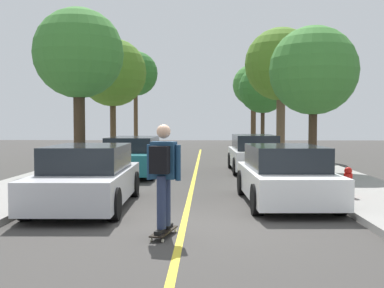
% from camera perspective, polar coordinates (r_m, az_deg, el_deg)
% --- Properties ---
extents(ground, '(80.00, 80.00, 0.00)m').
position_cam_1_polar(ground, '(8.60, -1.09, -10.01)').
color(ground, '#3D3A38').
extents(center_line, '(0.12, 39.20, 0.01)m').
position_cam_1_polar(center_line, '(12.53, -0.15, -5.97)').
color(center_line, gold).
rests_on(center_line, ground).
extents(parked_car_left_nearest, '(2.00, 4.34, 1.37)m').
position_cam_1_polar(parked_car_left_nearest, '(10.69, -12.64, -3.96)').
color(parked_car_left_nearest, '#B7B7BC').
rests_on(parked_car_left_nearest, ground).
extents(parked_car_left_near, '(1.91, 4.67, 1.35)m').
position_cam_1_polar(parked_car_left_near, '(16.88, -7.25, -1.46)').
color(parked_car_left_near, '#196066').
rests_on(parked_car_left_near, ground).
extents(parked_car_right_nearest, '(2.01, 4.12, 1.35)m').
position_cam_1_polar(parked_car_right_nearest, '(11.02, 11.27, -3.78)').
color(parked_car_right_nearest, white).
rests_on(parked_car_right_nearest, ground).
extents(parked_car_right_near, '(1.87, 4.07, 1.40)m').
position_cam_1_polar(parked_car_right_near, '(17.95, 7.60, -1.14)').
color(parked_car_right_near, white).
rests_on(parked_car_right_near, ground).
extents(street_tree_left_nearest, '(3.23, 3.23, 5.84)m').
position_cam_1_polar(street_tree_left_nearest, '(17.55, -13.68, 10.59)').
color(street_tree_left_nearest, '#3D2D1E').
rests_on(street_tree_left_nearest, sidewalk_left).
extents(street_tree_left_near, '(3.32, 3.32, 5.83)m').
position_cam_1_polar(street_tree_left_near, '(23.40, -9.66, 8.56)').
color(street_tree_left_near, '#4C3823').
rests_on(street_tree_left_near, sidewalk_left).
extents(street_tree_left_far, '(2.87, 2.87, 6.32)m').
position_cam_1_polar(street_tree_left_far, '(30.69, -6.91, 8.48)').
color(street_tree_left_far, '#4C3823').
rests_on(street_tree_left_far, sidewalk_left).
extents(street_tree_right_nearest, '(3.13, 3.13, 5.13)m').
position_cam_1_polar(street_tree_right_nearest, '(17.20, 14.60, 8.62)').
color(street_tree_right_nearest, '#3D2D1E').
rests_on(street_tree_right_nearest, sidewalk_right).
extents(street_tree_right_near, '(3.68, 3.68, 6.52)m').
position_cam_1_polar(street_tree_right_near, '(24.38, 10.83, 9.46)').
color(street_tree_right_near, brown).
rests_on(street_tree_right_near, sidewalk_right).
extents(street_tree_right_far, '(3.27, 3.27, 5.61)m').
position_cam_1_polar(street_tree_right_far, '(31.90, 8.65, 6.65)').
color(street_tree_right_far, '#3D2D1E').
rests_on(street_tree_right_far, sidewalk_right).
extents(street_tree_right_farthest, '(3.35, 3.35, 6.41)m').
position_cam_1_polar(street_tree_right_farthest, '(38.22, 7.52, 7.08)').
color(street_tree_right_farthest, '#4C3823').
rests_on(street_tree_right_farthest, sidewalk_right).
extents(fire_hydrant, '(0.20, 0.20, 0.70)m').
position_cam_1_polar(fire_hydrant, '(11.55, 18.50, -4.43)').
color(fire_hydrant, '#B2140F').
rests_on(fire_hydrant, sidewalk_right).
extents(skateboard, '(0.41, 0.87, 0.10)m').
position_cam_1_polar(skateboard, '(7.82, -3.45, -10.63)').
color(skateboard, black).
rests_on(skateboard, ground).
extents(skateboarder, '(0.59, 0.70, 1.75)m').
position_cam_1_polar(skateboarder, '(7.62, -3.56, -3.27)').
color(skateboarder, black).
rests_on(skateboarder, skateboard).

